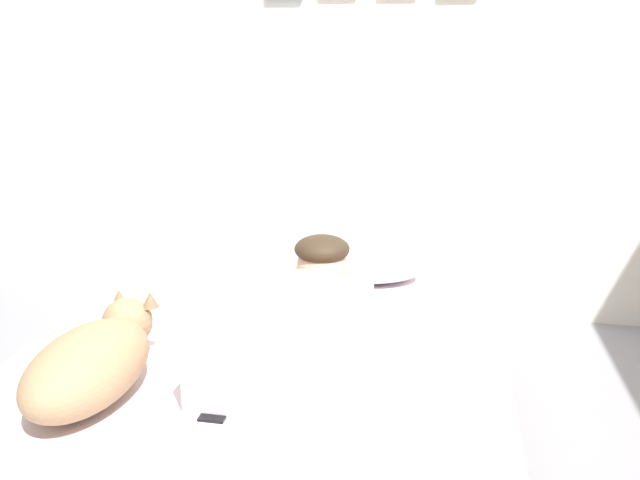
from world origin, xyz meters
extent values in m
plane|color=gray|center=(0.00, 0.00, 0.00)|extent=(12.33, 12.33, 0.00)
cube|color=silver|center=(0.00, 1.36, 1.25)|extent=(4.17, 0.10, 2.50)
cube|color=gray|center=(-0.16, 0.20, 0.07)|extent=(1.54, 1.99, 0.14)
cube|color=silver|center=(-0.16, 0.20, 0.23)|extent=(1.49, 1.93, 0.17)
ellipsoid|color=silver|center=(0.04, 0.83, 0.37)|extent=(0.52, 0.32, 0.11)
cube|color=silver|center=(-0.05, -0.01, 0.40)|extent=(0.42, 0.64, 0.18)
ellipsoid|color=#D8AD8E|center=(-0.05, 0.33, 0.42)|extent=(0.32, 0.20, 0.16)
sphere|color=#D8AD8E|center=(-0.05, 0.49, 0.46)|extent=(0.19, 0.19, 0.19)
ellipsoid|color=#332619|center=(-0.05, 0.49, 0.53)|extent=(0.20, 0.20, 0.10)
cylinder|color=#D8AD8E|center=(-0.15, 0.47, 0.39)|extent=(0.23, 0.07, 0.14)
cylinder|color=#D8AD8E|center=(0.05, 0.47, 0.39)|extent=(0.23, 0.07, 0.14)
ellipsoid|color=#9E7A56|center=(-0.53, -0.32, 0.41)|extent=(0.26, 0.48, 0.20)
sphere|color=#9E7A56|center=(-0.55, -0.06, 0.43)|extent=(0.15, 0.15, 0.15)
cone|color=#7E6145|center=(-0.58, -0.04, 0.50)|extent=(0.05, 0.05, 0.05)
cone|color=#7E6145|center=(-0.48, -0.04, 0.50)|extent=(0.05, 0.05, 0.05)
cylinder|color=white|center=(0.00, 0.62, 0.35)|extent=(0.09, 0.09, 0.07)
torus|color=white|center=(0.06, 0.62, 0.35)|extent=(0.05, 0.01, 0.05)
cube|color=black|center=(-0.18, -0.29, 0.32)|extent=(0.07, 0.14, 0.01)
camera|label=1|loc=(0.37, -1.75, 1.19)|focal=36.88mm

